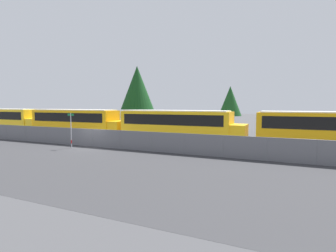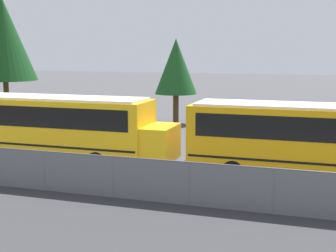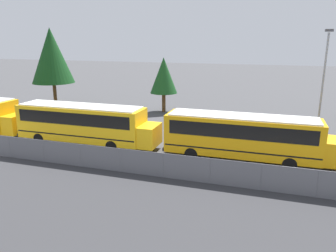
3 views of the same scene
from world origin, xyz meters
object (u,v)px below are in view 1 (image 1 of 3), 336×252
object	(u,v)px
school_bus_3	(77,121)
tree_0	(137,88)
school_bus_4	(178,124)
tree_1	(230,101)
school_bus_5	(335,129)
street_sign	(71,130)
school_bus_2	(6,119)

from	to	relation	value
school_bus_3	tree_0	bearing A→B (deg)	87.26
school_bus_4	tree_1	world-z (taller)	tree_1
school_bus_5	street_sign	xyz separation A→B (m)	(-21.00, -6.01, -0.32)
school_bus_3	school_bus_5	xyz separation A→B (m)	(25.71, 0.37, 0.00)
street_sign	tree_1	size ratio (longest dim) A/B	0.48
school_bus_2	school_bus_5	size ratio (longest dim) A/B	1.00
street_sign	tree_1	world-z (taller)	tree_1
school_bus_2	school_bus_4	world-z (taller)	same
school_bus_2	school_bus_4	bearing A→B (deg)	-0.15
street_sign	tree_0	world-z (taller)	tree_0
school_bus_3	street_sign	size ratio (longest dim) A/B	3.92
school_bus_2	street_sign	distance (m)	18.37
school_bus_4	street_sign	xyz separation A→B (m)	(-7.94, -5.78, -0.32)
tree_0	tree_1	bearing A→B (deg)	6.39
school_bus_2	school_bus_5	bearing A→B (deg)	0.25
tree_0	school_bus_4	bearing A→B (deg)	-46.25
school_bus_4	street_sign	bearing A→B (deg)	-143.97
school_bus_3	school_bus_5	world-z (taller)	same
school_bus_2	school_bus_3	size ratio (longest dim) A/B	1.00
school_bus_2	street_sign	size ratio (longest dim) A/B	3.92
school_bus_5	tree_0	size ratio (longest dim) A/B	1.23
school_bus_5	school_bus_4	bearing A→B (deg)	-178.99
school_bus_5	tree_0	bearing A→B (deg)	153.81
tree_0	tree_1	distance (m)	14.56
school_bus_4	tree_0	xyz separation A→B (m)	(-12.04, 12.57, 4.59)
school_bus_2	school_bus_5	distance (m)	38.41
school_bus_2	school_bus_4	xyz separation A→B (m)	(25.35, -0.06, 0.00)
school_bus_3	school_bus_4	size ratio (longest dim) A/B	1.00
school_bus_2	street_sign	bearing A→B (deg)	-18.55
school_bus_3	school_bus_4	distance (m)	12.64
school_bus_2	tree_1	distance (m)	31.10
school_bus_5	tree_1	bearing A→B (deg)	127.75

